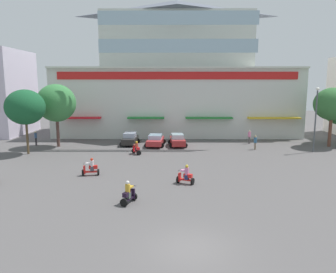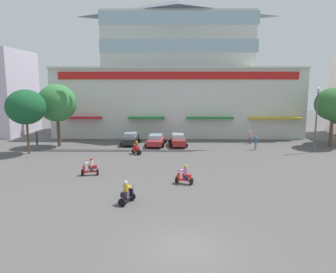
{
  "view_description": "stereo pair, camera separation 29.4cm",
  "coord_description": "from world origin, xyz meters",
  "px_view_note": "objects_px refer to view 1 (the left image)",
  "views": [
    {
      "loc": [
        -0.94,
        -14.14,
        7.65
      ],
      "look_at": [
        -1.16,
        19.47,
        2.1
      ],
      "focal_mm": 34.67,
      "sensor_mm": 36.0,
      "label": 1
    },
    {
      "loc": [
        -0.64,
        -14.14,
        7.65
      ],
      "look_at": [
        -1.16,
        19.47,
        2.1
      ],
      "focal_mm": 34.67,
      "sensor_mm": 36.0,
      "label": 2
    }
  ],
  "objects_px": {
    "parked_car_2": "(177,140)",
    "pedestrian_1": "(249,136)",
    "plaza_tree_2": "(56,103)",
    "parked_car_0": "(130,139)",
    "parked_car_1": "(155,140)",
    "scooter_rider_4": "(186,176)",
    "scooter_rider_3": "(91,168)",
    "streetlamp_near": "(316,115)",
    "pedestrian_0": "(255,142)",
    "plaza_tree_0": "(25,107)",
    "scooter_rider_2": "(136,149)",
    "pedestrian_2": "(36,137)",
    "scooter_rider_1": "(129,194)",
    "plaza_tree_3": "(332,104)"
  },
  "relations": [
    {
      "from": "parked_car_2",
      "to": "pedestrian_0",
      "type": "bearing_deg",
      "value": -12.9
    },
    {
      "from": "parked_car_2",
      "to": "scooter_rider_3",
      "type": "bearing_deg",
      "value": -120.37
    },
    {
      "from": "parked_car_2",
      "to": "scooter_rider_1",
      "type": "distance_m",
      "value": 19.61
    },
    {
      "from": "scooter_rider_1",
      "to": "streetlamp_near",
      "type": "bearing_deg",
      "value": 40.3
    },
    {
      "from": "plaza_tree_2",
      "to": "scooter_rider_1",
      "type": "relative_size",
      "value": 4.9
    },
    {
      "from": "plaza_tree_0",
      "to": "scooter_rider_3",
      "type": "relative_size",
      "value": 4.7
    },
    {
      "from": "parked_car_1",
      "to": "scooter_rider_4",
      "type": "relative_size",
      "value": 2.96
    },
    {
      "from": "pedestrian_1",
      "to": "parked_car_2",
      "type": "bearing_deg",
      "value": -169.78
    },
    {
      "from": "scooter_rider_2",
      "to": "parked_car_1",
      "type": "bearing_deg",
      "value": 68.98
    },
    {
      "from": "parked_car_1",
      "to": "parked_car_0",
      "type": "bearing_deg",
      "value": 168.57
    },
    {
      "from": "scooter_rider_2",
      "to": "plaza_tree_0",
      "type": "bearing_deg",
      "value": 179.81
    },
    {
      "from": "scooter_rider_3",
      "to": "scooter_rider_4",
      "type": "distance_m",
      "value": 8.15
    },
    {
      "from": "pedestrian_1",
      "to": "pedestrian_0",
      "type": "bearing_deg",
      "value": -93.37
    },
    {
      "from": "plaza_tree_2",
      "to": "parked_car_0",
      "type": "relative_size",
      "value": 1.89
    },
    {
      "from": "plaza_tree_0",
      "to": "scooter_rider_2",
      "type": "height_order",
      "value": "plaza_tree_0"
    },
    {
      "from": "plaza_tree_0",
      "to": "scooter_rider_4",
      "type": "height_order",
      "value": "plaza_tree_0"
    },
    {
      "from": "plaza_tree_2",
      "to": "scooter_rider_1",
      "type": "distance_m",
      "value": 22.35
    },
    {
      "from": "parked_car_2",
      "to": "pedestrian_2",
      "type": "height_order",
      "value": "pedestrian_2"
    },
    {
      "from": "parked_car_0",
      "to": "parked_car_1",
      "type": "distance_m",
      "value": 3.28
    },
    {
      "from": "parked_car_2",
      "to": "pedestrian_1",
      "type": "height_order",
      "value": "pedestrian_1"
    },
    {
      "from": "parked_car_2",
      "to": "scooter_rider_1",
      "type": "xyz_separation_m",
      "value": [
        -3.56,
        -19.28,
        -0.12
      ]
    },
    {
      "from": "plaza_tree_2",
      "to": "scooter_rider_1",
      "type": "bearing_deg",
      "value": -59.88
    },
    {
      "from": "scooter_rider_4",
      "to": "plaza_tree_3",
      "type": "bearing_deg",
      "value": 39.42
    },
    {
      "from": "scooter_rider_4",
      "to": "plaza_tree_2",
      "type": "bearing_deg",
      "value": 135.16
    },
    {
      "from": "parked_car_1",
      "to": "scooter_rider_1",
      "type": "height_order",
      "value": "scooter_rider_1"
    },
    {
      "from": "pedestrian_2",
      "to": "parked_car_0",
      "type": "bearing_deg",
      "value": 1.94
    },
    {
      "from": "parked_car_1",
      "to": "pedestrian_0",
      "type": "height_order",
      "value": "pedestrian_0"
    },
    {
      "from": "scooter_rider_4",
      "to": "pedestrian_2",
      "type": "height_order",
      "value": "pedestrian_2"
    },
    {
      "from": "parked_car_0",
      "to": "streetlamp_near",
      "type": "height_order",
      "value": "streetlamp_near"
    },
    {
      "from": "scooter_rider_3",
      "to": "streetlamp_near",
      "type": "height_order",
      "value": "streetlamp_near"
    },
    {
      "from": "plaza_tree_2",
      "to": "scooter_rider_4",
      "type": "bearing_deg",
      "value": -44.84
    },
    {
      "from": "plaza_tree_0",
      "to": "pedestrian_1",
      "type": "bearing_deg",
      "value": 13.7
    },
    {
      "from": "pedestrian_1",
      "to": "plaza_tree_0",
      "type": "bearing_deg",
      "value": -166.3
    },
    {
      "from": "plaza_tree_0",
      "to": "scooter_rider_2",
      "type": "xyz_separation_m",
      "value": [
        11.84,
        -0.04,
        -4.5
      ]
    },
    {
      "from": "plaza_tree_2",
      "to": "parked_car_2",
      "type": "xyz_separation_m",
      "value": [
        14.53,
        0.37,
        -4.53
      ]
    },
    {
      "from": "plaza_tree_3",
      "to": "scooter_rider_1",
      "type": "distance_m",
      "value": 29.57
    },
    {
      "from": "streetlamp_near",
      "to": "plaza_tree_3",
      "type": "bearing_deg",
      "value": 44.28
    },
    {
      "from": "pedestrian_0",
      "to": "pedestrian_1",
      "type": "xyz_separation_m",
      "value": [
        0.22,
        3.72,
        0.04
      ]
    },
    {
      "from": "scooter_rider_2",
      "to": "scooter_rider_4",
      "type": "bearing_deg",
      "value": -65.09
    },
    {
      "from": "scooter_rider_3",
      "to": "pedestrian_2",
      "type": "bearing_deg",
      "value": 127.09
    },
    {
      "from": "parked_car_1",
      "to": "scooter_rider_1",
      "type": "relative_size",
      "value": 2.91
    },
    {
      "from": "plaza_tree_3",
      "to": "pedestrian_0",
      "type": "relative_size",
      "value": 4.29
    },
    {
      "from": "plaza_tree_0",
      "to": "pedestrian_0",
      "type": "bearing_deg",
      "value": 5.67
    },
    {
      "from": "parked_car_0",
      "to": "pedestrian_0",
      "type": "relative_size",
      "value": 2.4
    },
    {
      "from": "scooter_rider_3",
      "to": "plaza_tree_2",
      "type": "bearing_deg",
      "value": 119.21
    },
    {
      "from": "plaza_tree_3",
      "to": "scooter_rider_1",
      "type": "bearing_deg",
      "value": -139.07
    },
    {
      "from": "plaza_tree_2",
      "to": "pedestrian_1",
      "type": "height_order",
      "value": "plaza_tree_2"
    },
    {
      "from": "parked_car_2",
      "to": "pedestrian_1",
      "type": "relative_size",
      "value": 2.33
    },
    {
      "from": "plaza_tree_3",
      "to": "scooter_rider_4",
      "type": "distance_m",
      "value": 24.02
    },
    {
      "from": "plaza_tree_0",
      "to": "streetlamp_near",
      "type": "relative_size",
      "value": 0.97
    }
  ]
}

